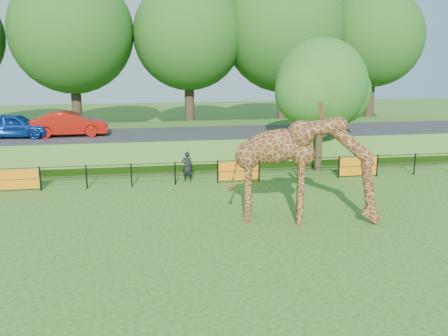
{
  "coord_description": "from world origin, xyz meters",
  "views": [
    {
      "loc": [
        -1.33,
        -14.52,
        6.18
      ],
      "look_at": [
        1.45,
        2.72,
        2.0
      ],
      "focal_mm": 40.0,
      "sensor_mm": 36.0,
      "label": 1
    }
  ],
  "objects_px": {
    "car_red": "(70,124)",
    "tree_east": "(323,88)",
    "visitor": "(187,166)",
    "giraffe": "(306,170)",
    "car_blue": "(14,125)"
  },
  "relations": [
    {
      "from": "giraffe",
      "to": "car_red",
      "type": "xyz_separation_m",
      "value": [
        -9.78,
        11.99,
        0.15
      ]
    },
    {
      "from": "giraffe",
      "to": "car_red",
      "type": "height_order",
      "value": "giraffe"
    },
    {
      "from": "giraffe",
      "to": "visitor",
      "type": "distance_m",
      "value": 7.48
    },
    {
      "from": "visitor",
      "to": "tree_east",
      "type": "xyz_separation_m",
      "value": [
        6.98,
        1.08,
        3.55
      ]
    },
    {
      "from": "giraffe",
      "to": "car_blue",
      "type": "distance_m",
      "value": 17.46
    },
    {
      "from": "giraffe",
      "to": "visitor",
      "type": "xyz_separation_m",
      "value": [
        -3.72,
        6.38,
        -1.22
      ]
    },
    {
      "from": "car_red",
      "to": "visitor",
      "type": "height_order",
      "value": "car_red"
    },
    {
      "from": "tree_east",
      "to": "car_blue",
      "type": "bearing_deg",
      "value": 164.28
    },
    {
      "from": "car_red",
      "to": "tree_east",
      "type": "distance_m",
      "value": 13.97
    },
    {
      "from": "car_blue",
      "to": "car_red",
      "type": "bearing_deg",
      "value": -83.85
    },
    {
      "from": "car_blue",
      "to": "giraffe",
      "type": "bearing_deg",
      "value": -127.72
    },
    {
      "from": "giraffe",
      "to": "car_red",
      "type": "distance_m",
      "value": 15.47
    },
    {
      "from": "car_red",
      "to": "tree_east",
      "type": "bearing_deg",
      "value": -111.76
    },
    {
      "from": "car_blue",
      "to": "visitor",
      "type": "relative_size",
      "value": 2.69
    },
    {
      "from": "giraffe",
      "to": "tree_east",
      "type": "bearing_deg",
      "value": 81.94
    }
  ]
}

